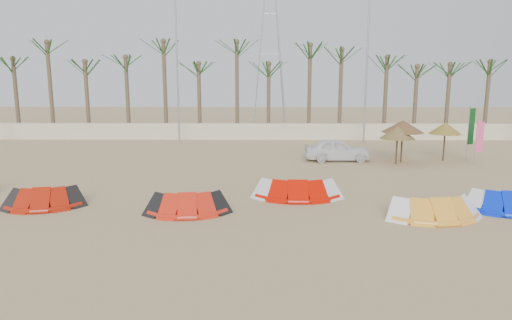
{
  "coord_description": "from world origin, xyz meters",
  "views": [
    {
      "loc": [
        0.23,
        -14.33,
        5.09
      ],
      "look_at": [
        0.0,
        6.0,
        1.3
      ],
      "focal_mm": 32.0,
      "sensor_mm": 36.0,
      "label": 1
    }
  ],
  "objects_px": {
    "kite_red_left": "(47,196)",
    "kite_blue": "(505,200)",
    "parasol_right": "(445,128)",
    "kite_red_right": "(297,187)",
    "parasol_mid": "(403,126)",
    "kite_red_mid": "(189,201)",
    "kite_orange": "(432,205)",
    "car": "(337,150)",
    "parasol_left": "(398,133)"
  },
  "relations": [
    {
      "from": "kite_orange",
      "to": "kite_blue",
      "type": "relative_size",
      "value": 1.09
    },
    {
      "from": "kite_red_left",
      "to": "kite_orange",
      "type": "height_order",
      "value": "same"
    },
    {
      "from": "kite_blue",
      "to": "parasol_right",
      "type": "xyz_separation_m",
      "value": [
        1.69,
        10.29,
        1.55
      ]
    },
    {
      "from": "kite_red_left",
      "to": "kite_red_right",
      "type": "height_order",
      "value": "same"
    },
    {
      "from": "kite_orange",
      "to": "car",
      "type": "height_order",
      "value": "car"
    },
    {
      "from": "kite_red_right",
      "to": "parasol_mid",
      "type": "height_order",
      "value": "parasol_mid"
    },
    {
      "from": "kite_blue",
      "to": "parasol_right",
      "type": "height_order",
      "value": "parasol_right"
    },
    {
      "from": "kite_red_left",
      "to": "kite_red_mid",
      "type": "xyz_separation_m",
      "value": [
        5.71,
        -0.69,
        0.0
      ]
    },
    {
      "from": "kite_orange",
      "to": "parasol_right",
      "type": "relative_size",
      "value": 1.54
    },
    {
      "from": "kite_orange",
      "to": "parasol_left",
      "type": "distance_m",
      "value": 10.18
    },
    {
      "from": "kite_red_mid",
      "to": "parasol_mid",
      "type": "bearing_deg",
      "value": 42.47
    },
    {
      "from": "kite_red_mid",
      "to": "parasol_left",
      "type": "bearing_deg",
      "value": 41.9
    },
    {
      "from": "parasol_left",
      "to": "parasol_right",
      "type": "bearing_deg",
      "value": 19.97
    },
    {
      "from": "kite_red_right",
      "to": "parasol_mid",
      "type": "relative_size",
      "value": 1.46
    },
    {
      "from": "kite_red_right",
      "to": "parasol_left",
      "type": "xyz_separation_m",
      "value": [
        6.31,
        7.21,
        1.42
      ]
    },
    {
      "from": "kite_red_left",
      "to": "car",
      "type": "distance_m",
      "value": 16.33
    },
    {
      "from": "kite_red_right",
      "to": "parasol_right",
      "type": "xyz_separation_m",
      "value": [
        9.49,
        8.37,
        1.55
      ]
    },
    {
      "from": "parasol_mid",
      "to": "kite_red_left",
      "type": "bearing_deg",
      "value": -150.68
    },
    {
      "from": "parasol_mid",
      "to": "car",
      "type": "height_order",
      "value": "parasol_mid"
    },
    {
      "from": "kite_red_right",
      "to": "kite_blue",
      "type": "bearing_deg",
      "value": -13.83
    },
    {
      "from": "kite_red_left",
      "to": "parasol_right",
      "type": "height_order",
      "value": "parasol_right"
    },
    {
      "from": "kite_red_mid",
      "to": "parasol_right",
      "type": "bearing_deg",
      "value": 37.73
    },
    {
      "from": "kite_blue",
      "to": "parasol_mid",
      "type": "relative_size",
      "value": 1.32
    },
    {
      "from": "kite_red_right",
      "to": "parasol_right",
      "type": "distance_m",
      "value": 12.75
    },
    {
      "from": "kite_red_left",
      "to": "kite_red_mid",
      "type": "distance_m",
      "value": 5.76
    },
    {
      "from": "kite_red_left",
      "to": "kite_orange",
      "type": "xyz_separation_m",
      "value": [
        14.69,
        -1.18,
        0.0
      ]
    },
    {
      "from": "kite_red_left",
      "to": "kite_red_right",
      "type": "bearing_deg",
      "value": 8.93
    },
    {
      "from": "kite_red_mid",
      "to": "kite_orange",
      "type": "height_order",
      "value": "same"
    },
    {
      "from": "kite_red_mid",
      "to": "parasol_mid",
      "type": "xyz_separation_m",
      "value": [
        11.03,
        10.09,
        1.72
      ]
    },
    {
      "from": "kite_red_left",
      "to": "kite_blue",
      "type": "height_order",
      "value": "same"
    },
    {
      "from": "car",
      "to": "parasol_left",
      "type": "bearing_deg",
      "value": -109.72
    },
    {
      "from": "parasol_right",
      "to": "car",
      "type": "distance_m",
      "value": 6.55
    },
    {
      "from": "kite_red_right",
      "to": "car",
      "type": "height_order",
      "value": "car"
    },
    {
      "from": "kite_red_mid",
      "to": "kite_red_left",
      "type": "bearing_deg",
      "value": 173.13
    },
    {
      "from": "car",
      "to": "kite_orange",
      "type": "bearing_deg",
      "value": -172.93
    },
    {
      "from": "kite_red_left",
      "to": "kite_red_right",
      "type": "relative_size",
      "value": 0.89
    },
    {
      "from": "kite_red_right",
      "to": "kite_orange",
      "type": "relative_size",
      "value": 1.01
    },
    {
      "from": "parasol_right",
      "to": "kite_blue",
      "type": "bearing_deg",
      "value": -99.3
    },
    {
      "from": "kite_red_left",
      "to": "kite_orange",
      "type": "bearing_deg",
      "value": -4.57
    },
    {
      "from": "kite_red_mid",
      "to": "kite_orange",
      "type": "distance_m",
      "value": 8.99
    },
    {
      "from": "kite_orange",
      "to": "parasol_mid",
      "type": "xyz_separation_m",
      "value": [
        2.05,
        10.58,
        1.71
      ]
    },
    {
      "from": "kite_red_left",
      "to": "kite_red_mid",
      "type": "height_order",
      "value": "same"
    },
    {
      "from": "parasol_right",
      "to": "car",
      "type": "bearing_deg",
      "value": -179.2
    },
    {
      "from": "kite_red_mid",
      "to": "parasol_left",
      "type": "xyz_separation_m",
      "value": [
        10.55,
        9.47,
        1.43
      ]
    },
    {
      "from": "parasol_left",
      "to": "parasol_mid",
      "type": "distance_m",
      "value": 0.84
    },
    {
      "from": "parasol_left",
      "to": "parasol_mid",
      "type": "relative_size",
      "value": 0.88
    },
    {
      "from": "kite_red_left",
      "to": "car",
      "type": "xyz_separation_m",
      "value": [
        13.02,
        9.84,
        0.25
      ]
    },
    {
      "from": "kite_red_mid",
      "to": "parasol_left",
      "type": "distance_m",
      "value": 14.25
    },
    {
      "from": "kite_red_right",
      "to": "parasol_right",
      "type": "bearing_deg",
      "value": 41.42
    },
    {
      "from": "car",
      "to": "kite_red_left",
      "type": "bearing_deg",
      "value": 125.55
    }
  ]
}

